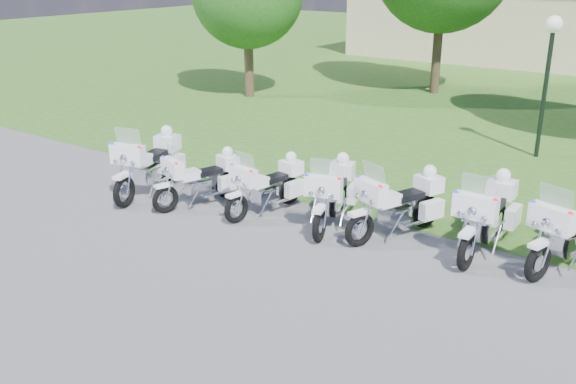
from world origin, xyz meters
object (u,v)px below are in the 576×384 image
Objects in this scene: motorcycle_0 at (150,162)px; motorcycle_2 at (269,185)px; motorcycle_4 at (400,203)px; motorcycle_1 at (202,178)px; motorcycle_6 at (572,229)px; motorcycle_5 at (488,214)px; lamp_post at (550,51)px; motorcycle_3 at (333,192)px.

motorcycle_0 is 3.01m from motorcycle_2.
motorcycle_1 is at bearing 34.12° from motorcycle_4.
motorcycle_1 is 7.43m from motorcycle_6.
motorcycle_6 is at bearing -172.90° from motorcycle_5.
motorcycle_0 is 1.11× the size of motorcycle_4.
motorcycle_0 is 1.05× the size of motorcycle_6.
motorcycle_2 is (1.46, 0.47, 0.00)m from motorcycle_1.
motorcycle_2 is at bearing 31.30° from motorcycle_4.
motorcycle_6 is at bearing -148.48° from motorcycle_4.
motorcycle_2 is at bearing 176.92° from motorcycle_0.
motorcycle_5 is (4.40, 0.81, 0.09)m from motorcycle_2.
lamp_post is at bearing -74.18° from motorcycle_4.
motorcycle_4 is at bearing -95.55° from lamp_post.
motorcycle_4 is 7.37m from lamp_post.
motorcycle_5 reaches higher than motorcycle_1.
motorcycle_3 is at bearing 9.17° from motorcycle_5.
motorcycle_4 is at bearing 176.24° from motorcycle_0.
motorcycle_0 is 5.86m from motorcycle_4.
lamp_post reaches higher than motorcycle_1.
motorcycle_2 is 5.91m from motorcycle_6.
motorcycle_6 is at bearing 173.23° from motorcycle_3.
motorcycle_2 is (2.95, 0.59, -0.11)m from motorcycle_0.
motorcycle_2 is 4.47m from motorcycle_5.
motorcycle_0 is 0.66× the size of lamp_post.
motorcycle_0 reaches higher than motorcycle_6.
motorcycle_1 is 1.53m from motorcycle_2.
motorcycle_4 is 3.06m from motorcycle_6.
motorcycle_0 is 10.55m from lamp_post.
motorcycle_3 is (1.44, 0.25, 0.05)m from motorcycle_2.
motorcycle_2 is 0.96× the size of motorcycle_4.
motorcycle_2 is at bearing -6.84° from motorcycle_3.
motorcycle_1 is at bearing 27.22° from motorcycle_6.
motorcycle_3 is (2.90, 0.73, 0.05)m from motorcycle_1.
motorcycle_2 is 0.87× the size of motorcycle_5.
motorcycle_6 is (7.27, 1.50, 0.08)m from motorcycle_1.
motorcycle_3 is at bearing -148.68° from motorcycle_1.
lamp_post is (2.04, 7.24, 2.20)m from motorcycle_3.
motorcycle_5 is (1.59, 0.32, 0.03)m from motorcycle_4.
motorcycle_6 is (5.81, 1.03, 0.07)m from motorcycle_2.
motorcycle_5 is at bearing -160.02° from motorcycle_2.
motorcycle_5 is 1.04× the size of motorcycle_6.
motorcycle_6 is at bearing 176.07° from motorcycle_0.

